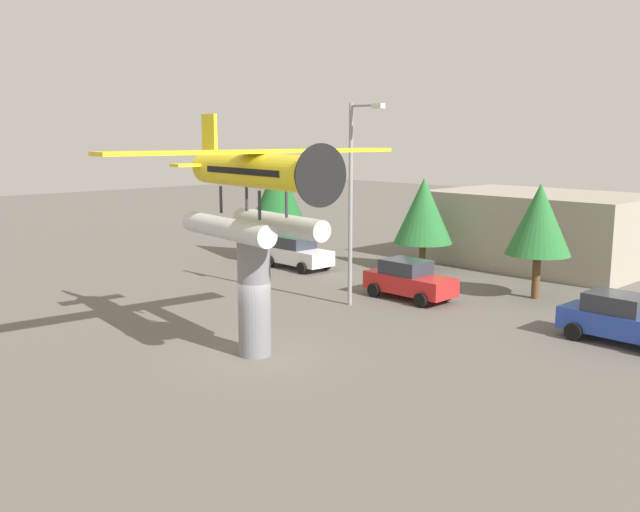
# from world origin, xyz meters

# --- Properties ---
(ground_plane) EXTENTS (140.00, 140.00, 0.00)m
(ground_plane) POSITION_xyz_m (0.00, 0.00, 0.00)
(ground_plane) COLOR #605B54
(display_pedestal) EXTENTS (1.10, 1.10, 4.02)m
(display_pedestal) POSITION_xyz_m (0.00, 0.00, 2.01)
(display_pedestal) COLOR slate
(display_pedestal) RESTS_ON ground
(floatplane_monument) EXTENTS (7.02, 10.46, 4.00)m
(floatplane_monument) POSITION_xyz_m (0.13, -0.01, 5.69)
(floatplane_monument) COLOR silver
(floatplane_monument) RESTS_ON display_pedestal
(car_near_white) EXTENTS (4.20, 2.02, 1.76)m
(car_near_white) POSITION_xyz_m (-10.53, 11.18, 0.88)
(car_near_white) COLOR white
(car_near_white) RESTS_ON ground
(car_mid_red) EXTENTS (4.20, 2.02, 1.76)m
(car_mid_red) POSITION_xyz_m (-1.63, 10.04, 0.88)
(car_mid_red) COLOR red
(car_mid_red) RESTS_ON ground
(car_far_blue) EXTENTS (4.20, 2.02, 1.76)m
(car_far_blue) POSITION_xyz_m (7.86, 10.25, 0.88)
(car_far_blue) COLOR #2847B7
(car_far_blue) RESTS_ON ground
(streetlight_primary) EXTENTS (1.84, 0.28, 8.59)m
(streetlight_primary) POSITION_xyz_m (-2.47, 7.29, 4.94)
(streetlight_primary) COLOR gray
(streetlight_primary) RESTS_ON ground
(storefront_building) EXTENTS (11.63, 7.73, 4.11)m
(storefront_building) POSITION_xyz_m (-1.85, 22.00, 2.06)
(storefront_building) COLOR #9E9384
(storefront_building) RESTS_ON ground
(tree_west) EXTENTS (3.84, 3.84, 5.85)m
(tree_west) POSITION_xyz_m (-13.46, 12.30, 3.71)
(tree_west) COLOR brown
(tree_west) RESTS_ON ground
(tree_east) EXTENTS (3.19, 3.19, 5.05)m
(tree_east) POSITION_xyz_m (-5.45, 15.86, 3.27)
(tree_east) COLOR brown
(tree_east) RESTS_ON ground
(tree_center_back) EXTENTS (2.88, 2.88, 5.22)m
(tree_center_back) POSITION_xyz_m (2.27, 14.28, 3.59)
(tree_center_back) COLOR brown
(tree_center_back) RESTS_ON ground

